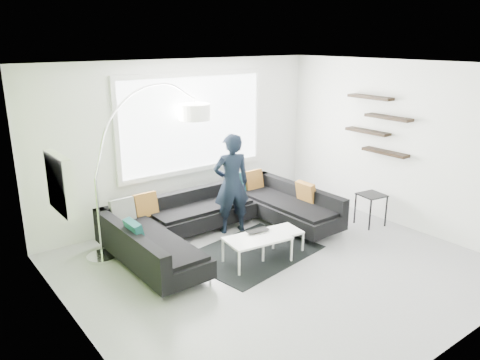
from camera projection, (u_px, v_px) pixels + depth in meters
name	position (u px, v px, depth m)	size (l,w,h in m)	color
ground	(276.00, 266.00, 6.71)	(5.50, 5.50, 0.00)	gray
room_shell	(271.00, 139.00, 6.36)	(5.54, 5.04, 2.82)	white
sectional_sofa	(225.00, 222.00, 7.42)	(3.46, 2.16, 0.74)	black
rug	(253.00, 252.00, 7.11)	(1.90, 1.38, 0.01)	black
coffee_table	(267.00, 245.00, 6.93)	(1.18, 0.69, 0.39)	silver
arc_lamp	(95.00, 179.00, 6.57)	(2.32, 0.89, 2.48)	silver
side_table	(370.00, 210.00, 8.10)	(0.41, 0.41, 0.56)	black
person	(231.00, 184.00, 7.67)	(0.70, 0.57, 1.68)	black
laptop	(260.00, 232.00, 6.86)	(0.37, 0.26, 0.03)	black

